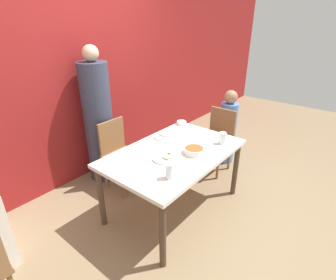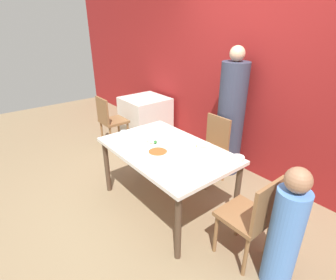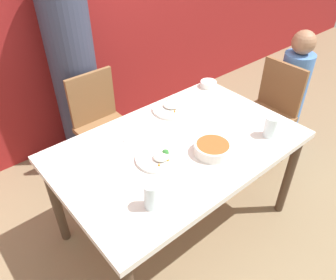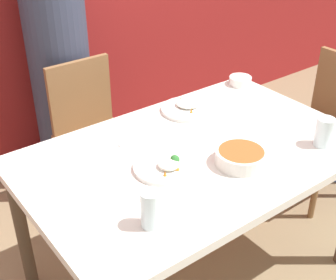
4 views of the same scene
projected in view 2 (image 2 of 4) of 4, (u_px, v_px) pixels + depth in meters
ground_plane at (167, 203)px, 3.15m from camera, size 10.00×10.00×0.00m
wall_back at (253, 75)px, 3.40m from camera, size 10.00×0.06×2.70m
dining_table at (167, 155)px, 2.88m from camera, size 1.48×0.94×0.73m
chair_adult_spot at (211, 146)px, 3.46m from camera, size 0.40×0.40×0.88m
chair_child_spot at (252, 216)px, 2.23m from camera, size 0.40×0.40×0.88m
person_adult at (231, 118)px, 3.53m from camera, size 0.36×0.36×1.73m
person_child at (285, 234)px, 2.01m from camera, size 0.25×0.25×1.10m
bowl_curry at (158, 154)px, 2.66m from camera, size 0.21×0.21×0.06m
plate_rice_adult at (201, 146)px, 2.87m from camera, size 0.27×0.27×0.05m
plate_rice_child at (154, 142)px, 2.95m from camera, size 0.25×0.25×0.06m
bowl_rice_small at (238, 158)px, 2.59m from camera, size 0.12×0.12×0.05m
glass_water_tall at (174, 170)px, 2.31m from camera, size 0.08×0.08×0.13m
glass_water_short at (124, 137)px, 2.96m from camera, size 0.07×0.07×0.14m
fork_steel at (173, 138)px, 3.08m from camera, size 0.18×0.03×0.01m
background_table at (145, 117)px, 4.84m from camera, size 0.73×0.75×0.74m
chair_background at (110, 120)px, 4.38m from camera, size 0.40×0.40×0.88m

